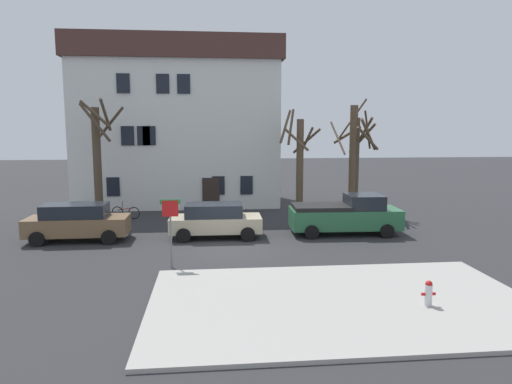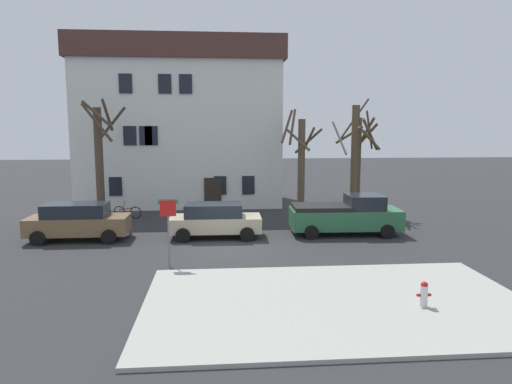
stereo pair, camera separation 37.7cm
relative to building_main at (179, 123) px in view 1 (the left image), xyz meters
The scene contains 13 objects.
ground_plane 14.40m from the building_main, 77.52° to the right, with size 120.00×120.00×0.00m, color #2D2D30.
sidewalk_slab 21.53m from the building_main, 73.13° to the right, with size 11.59×7.02×0.12m, color #A8A59E.
building_main is the anchor object (origin of this frame).
tree_bare_near 7.46m from the building_main, 126.25° to the right, with size 2.20×2.54×6.93m.
tree_bare_mid 9.50m from the building_main, 35.12° to the right, with size 2.69×2.40×6.43m.
tree_bare_far 12.40m from the building_main, 27.03° to the right, with size 2.55×2.88×6.64m.
tree_bare_end 12.51m from the building_main, 26.97° to the right, with size 2.35×2.53×7.09m.
car_brown_wagon 12.62m from the building_main, 110.60° to the right, with size 4.64×2.05×1.77m.
car_beige_wagon 12.14m from the building_main, 77.93° to the right, with size 4.42×2.10×1.66m.
pickup_truck_green 14.69m from the building_main, 50.43° to the right, with size 5.48×2.46×1.99m.
fire_hydrant 22.80m from the building_main, 67.65° to the right, with size 0.42×0.22×0.75m.
street_sign_pole 16.13m from the building_main, 87.74° to the right, with size 0.76×0.07×2.63m.
bicycle_leaning 8.24m from the building_main, 116.62° to the right, with size 1.70×0.52×1.03m.
Camera 1 is at (-0.73, -20.05, 5.29)m, focal length 32.47 mm.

